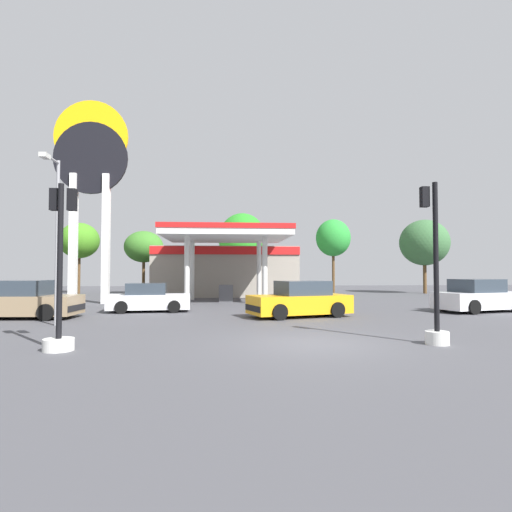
% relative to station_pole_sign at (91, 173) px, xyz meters
% --- Properties ---
extents(ground_plane, '(90.00, 90.00, 0.00)m').
position_rel_station_pole_sign_xyz_m(ground_plane, '(10.76, -14.96, -8.13)').
color(ground_plane, '#47474C').
rests_on(ground_plane, ground).
extents(gas_station, '(11.19, 14.29, 4.73)m').
position_rel_station_pole_sign_xyz_m(gas_station, '(8.43, 7.00, -5.89)').
color(gas_station, gray).
rests_on(gas_station, ground).
extents(station_pole_sign, '(4.51, 0.56, 12.67)m').
position_rel_station_pole_sign_xyz_m(station_pole_sign, '(0.00, 0.00, 0.00)').
color(station_pole_sign, white).
rests_on(station_pole_sign, ground).
extents(car_0, '(4.61, 2.28, 1.61)m').
position_rel_station_pole_sign_xyz_m(car_0, '(-0.22, -8.01, -7.40)').
color(car_0, black).
rests_on(car_0, ground).
extents(car_1, '(4.82, 3.04, 1.61)m').
position_rel_station_pole_sign_xyz_m(car_1, '(20.84, -6.79, -7.40)').
color(car_1, black).
rests_on(car_1, ground).
extents(car_2, '(4.73, 3.01, 1.58)m').
position_rel_station_pole_sign_xyz_m(car_2, '(11.62, -8.31, -7.42)').
color(car_2, black).
rests_on(car_2, ground).
extents(car_3, '(4.08, 2.06, 1.41)m').
position_rel_station_pole_sign_xyz_m(car_3, '(4.61, -5.50, -7.49)').
color(car_3, black).
rests_on(car_3, ground).
extents(traffic_signal_0, '(0.64, 0.67, 4.47)m').
position_rel_station_pole_sign_xyz_m(traffic_signal_0, '(14.07, -15.42, -6.73)').
color(traffic_signal_0, silver).
rests_on(traffic_signal_0, ground).
extents(traffic_signal_1, '(0.75, 0.75, 4.25)m').
position_rel_station_pole_sign_xyz_m(traffic_signal_1, '(4.11, -15.51, -6.67)').
color(traffic_signal_1, silver).
rests_on(traffic_signal_1, ground).
extents(tree_0, '(3.42, 3.42, 6.25)m').
position_rel_station_pole_sign_xyz_m(tree_0, '(-4.42, 11.33, -3.46)').
color(tree_0, brown).
rests_on(tree_0, ground).
extents(tree_1, '(3.30, 3.30, 5.43)m').
position_rel_station_pole_sign_xyz_m(tree_1, '(1.44, 9.90, -4.06)').
color(tree_1, brown).
rests_on(tree_1, ground).
extents(tree_2, '(4.24, 4.24, 7.17)m').
position_rel_station_pole_sign_xyz_m(tree_2, '(9.94, 10.80, -3.24)').
color(tree_2, brown).
rests_on(tree_2, ground).
extents(tree_3, '(3.18, 3.18, 6.77)m').
position_rel_station_pole_sign_xyz_m(tree_3, '(18.38, 11.27, -3.09)').
color(tree_3, brown).
rests_on(tree_3, ground).
extents(tree_4, '(4.30, 4.30, 6.58)m').
position_rel_station_pole_sign_xyz_m(tree_4, '(26.18, 9.43, -3.60)').
color(tree_4, brown).
rests_on(tree_4, ground).
extents(corner_streetlamp, '(0.24, 1.48, 6.13)m').
position_rel_station_pole_sign_xyz_m(corner_streetlamp, '(2.11, -10.76, -4.38)').
color(corner_streetlamp, gray).
rests_on(corner_streetlamp, ground).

